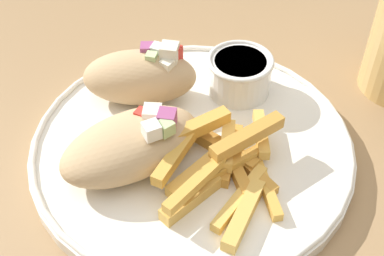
# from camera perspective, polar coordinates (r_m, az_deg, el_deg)

# --- Properties ---
(table) EXTENTS (1.41, 1.41, 0.77)m
(table) POSITION_cam_1_polar(r_m,az_deg,el_deg) (0.57, -0.93, -8.07)
(table) COLOR #9E7A51
(table) RESTS_ON ground_plane
(plate) EXTENTS (0.31, 0.31, 0.02)m
(plate) POSITION_cam_1_polar(r_m,az_deg,el_deg) (0.52, -0.00, -1.91)
(plate) COLOR white
(plate) RESTS_ON table
(pita_sandwich_near) EXTENTS (0.15, 0.15, 0.06)m
(pita_sandwich_near) POSITION_cam_1_polar(r_m,az_deg,el_deg) (0.48, -6.48, -1.76)
(pita_sandwich_near) COLOR tan
(pita_sandwich_near) RESTS_ON plate
(pita_sandwich_far) EXTENTS (0.13, 0.08, 0.06)m
(pita_sandwich_far) POSITION_cam_1_polar(r_m,az_deg,el_deg) (0.55, -5.48, 5.53)
(pita_sandwich_far) COLOR tan
(pita_sandwich_far) RESTS_ON plate
(fries_pile) EXTENTS (0.13, 0.16, 0.04)m
(fries_pile) POSITION_cam_1_polar(r_m,az_deg,el_deg) (0.48, 3.28, -3.92)
(fries_pile) COLOR gold
(fries_pile) RESTS_ON plate
(sauce_ramekin) EXTENTS (0.07, 0.07, 0.04)m
(sauce_ramekin) POSITION_cam_1_polar(r_m,az_deg,el_deg) (0.56, 5.10, 5.88)
(sauce_ramekin) COLOR white
(sauce_ramekin) RESTS_ON plate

